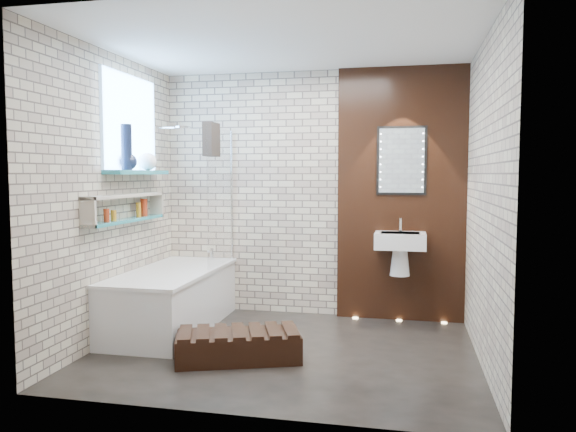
% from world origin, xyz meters
% --- Properties ---
extents(ground, '(3.20, 3.20, 0.00)m').
position_xyz_m(ground, '(0.00, 0.00, 0.00)').
color(ground, black).
rests_on(ground, ground).
extents(room_shell, '(3.24, 3.20, 2.60)m').
position_xyz_m(room_shell, '(0.00, 0.00, 1.30)').
color(room_shell, '#A49182').
rests_on(room_shell, ground).
extents(walnut_panel, '(1.30, 0.06, 2.60)m').
position_xyz_m(walnut_panel, '(0.95, 1.27, 1.30)').
color(walnut_panel, black).
rests_on(walnut_panel, ground).
extents(clerestory_window, '(0.18, 1.00, 0.94)m').
position_xyz_m(clerestory_window, '(-1.57, 0.35, 1.90)').
color(clerestory_window, '#7FADE0').
rests_on(clerestory_window, room_shell).
extents(display_niche, '(0.14, 1.30, 0.26)m').
position_xyz_m(display_niche, '(-1.53, 0.15, 1.20)').
color(display_niche, teal).
rests_on(display_niche, room_shell).
extents(bathtub, '(0.79, 1.74, 0.70)m').
position_xyz_m(bathtub, '(-1.22, 0.45, 0.29)').
color(bathtub, white).
rests_on(bathtub, ground).
extents(bath_screen, '(0.01, 0.78, 1.40)m').
position_xyz_m(bath_screen, '(-0.87, 0.89, 1.28)').
color(bath_screen, white).
rests_on(bath_screen, bathtub).
extents(towel, '(0.10, 0.25, 0.33)m').
position_xyz_m(towel, '(-0.87, 0.63, 1.85)').
color(towel, black).
rests_on(towel, bath_screen).
extents(shower_head, '(0.18, 0.18, 0.02)m').
position_xyz_m(shower_head, '(-1.30, 0.95, 2.00)').
color(shower_head, silver).
rests_on(shower_head, room_shell).
extents(washbasin, '(0.50, 0.36, 0.58)m').
position_xyz_m(washbasin, '(0.95, 1.07, 0.79)').
color(washbasin, white).
rests_on(washbasin, walnut_panel).
extents(led_mirror, '(0.50, 0.02, 0.70)m').
position_xyz_m(led_mirror, '(0.95, 1.23, 1.65)').
color(led_mirror, black).
rests_on(led_mirror, walnut_panel).
extents(walnut_step, '(1.09, 0.75, 0.22)m').
position_xyz_m(walnut_step, '(-0.32, -0.30, 0.11)').
color(walnut_step, black).
rests_on(walnut_step, ground).
extents(niche_bottles, '(0.07, 0.76, 0.17)m').
position_xyz_m(niche_bottles, '(-1.53, 0.27, 1.17)').
color(niche_bottles, '#B6771C').
rests_on(niche_bottles, display_niche).
extents(sill_vases, '(0.17, 0.56, 0.42)m').
position_xyz_m(sill_vases, '(-1.50, 0.30, 1.67)').
color(sill_vases, white).
rests_on(sill_vases, clerestory_window).
extents(floor_uplights, '(0.96, 0.06, 0.01)m').
position_xyz_m(floor_uplights, '(0.95, 1.20, 0.01)').
color(floor_uplights, '#FFD899').
rests_on(floor_uplights, ground).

